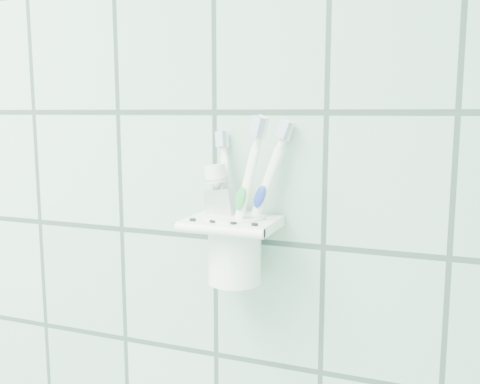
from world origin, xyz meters
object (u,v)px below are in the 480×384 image
object	(u,v)px
toothbrush_blue	(234,194)
toothpaste_tube	(229,211)
holder_bracket	(233,224)
cup	(235,246)
toothbrush_orange	(225,194)
toothbrush_pink	(230,202)

from	to	relation	value
toothbrush_blue	toothpaste_tube	size ratio (longest dim) A/B	1.41
holder_bracket	toothpaste_tube	size ratio (longest dim) A/B	0.76
cup	toothbrush_blue	bearing A→B (deg)	112.85
holder_bracket	toothbrush_orange	size ratio (longest dim) A/B	0.53
holder_bracket	toothbrush_orange	distance (m)	0.04
cup	toothbrush_orange	distance (m)	0.07
toothbrush_pink	toothpaste_tube	distance (m)	0.01
holder_bracket	toothbrush_blue	bearing A→B (deg)	100.83
cup	toothpaste_tube	world-z (taller)	toothpaste_tube
holder_bracket	toothbrush_pink	world-z (taller)	toothbrush_pink
toothbrush_pink	toothbrush_blue	distance (m)	0.01
toothpaste_tube	holder_bracket	bearing A→B (deg)	-38.64
holder_bracket	toothbrush_pink	distance (m)	0.03
toothbrush_pink	toothbrush_orange	bearing A→B (deg)	-81.91
toothbrush_pink	toothbrush_blue	bearing A→B (deg)	36.43
toothbrush_pink	toothpaste_tube	size ratio (longest dim) A/B	1.27
cup	toothbrush_orange	size ratio (longest dim) A/B	0.41
cup	toothpaste_tube	size ratio (longest dim) A/B	0.59
holder_bracket	toothbrush_blue	size ratio (longest dim) A/B	0.54
cup	toothbrush_blue	distance (m)	0.07
toothbrush_blue	toothbrush_orange	xyz separation A→B (m)	(-0.01, -0.02, 0.00)
toothpaste_tube	toothbrush_pink	bearing A→B (deg)	40.00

